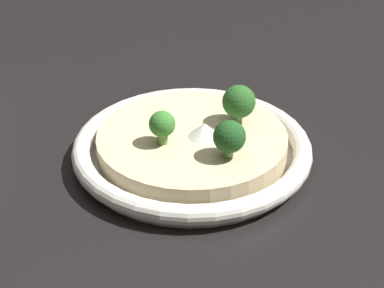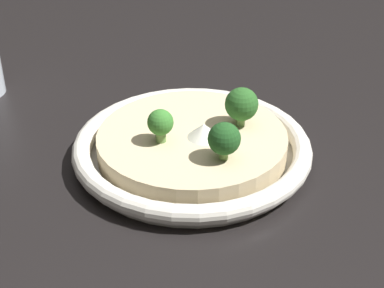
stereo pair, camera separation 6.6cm
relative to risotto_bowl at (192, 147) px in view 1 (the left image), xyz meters
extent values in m
plane|color=black|center=(0.00, 0.00, -0.02)|extent=(6.00, 6.00, 0.00)
cylinder|color=silver|center=(0.00, 0.00, -0.01)|extent=(0.26, 0.26, 0.01)
torus|color=silver|center=(0.00, 0.00, 0.00)|extent=(0.28, 0.28, 0.02)
cylinder|color=#CCB78E|center=(0.00, 0.00, 0.00)|extent=(0.22, 0.22, 0.03)
cone|color=white|center=(0.00, -0.02, 0.03)|extent=(0.04, 0.04, 0.02)
cylinder|color=#759E4C|center=(-0.03, -0.06, 0.03)|extent=(0.01, 0.01, 0.02)
sphere|color=#1E4C1E|center=(-0.03, -0.06, 0.04)|extent=(0.04, 0.04, 0.04)
cylinder|color=#668E47|center=(0.05, -0.04, 0.03)|extent=(0.01, 0.01, 0.02)
sphere|color=#285B23|center=(0.05, -0.04, 0.05)|extent=(0.04, 0.04, 0.04)
cylinder|color=#668E47|center=(-0.03, 0.02, 0.03)|extent=(0.02, 0.02, 0.02)
sphere|color=#387A2D|center=(-0.03, 0.02, 0.04)|extent=(0.03, 0.03, 0.03)
camera|label=1|loc=(-0.53, -0.24, 0.36)|focal=55.00mm
camera|label=2|loc=(-0.50, -0.30, 0.36)|focal=55.00mm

